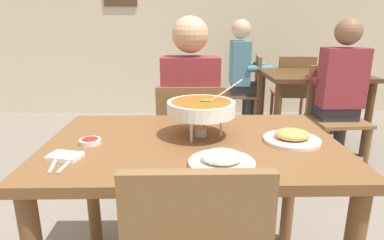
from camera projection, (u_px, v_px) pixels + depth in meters
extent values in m
cube|color=beige|center=(187.00, 5.00, 4.44)|extent=(10.00, 0.10, 3.00)
cube|color=brown|center=(193.00, 145.00, 1.42)|extent=(1.25, 0.82, 0.04)
cylinder|color=brown|center=(92.00, 188.00, 1.86)|extent=(0.07, 0.07, 0.74)
cylinder|color=brown|center=(290.00, 186.00, 1.88)|extent=(0.07, 0.07, 0.74)
cube|color=brown|center=(190.00, 148.00, 2.27)|extent=(0.44, 0.44, 0.03)
cube|color=brown|center=(191.00, 123.00, 2.01)|extent=(0.42, 0.04, 0.45)
cylinder|color=brown|center=(215.00, 166.00, 2.52)|extent=(0.04, 0.04, 0.42)
cylinder|color=brown|center=(165.00, 166.00, 2.51)|extent=(0.04, 0.04, 0.42)
cylinder|color=brown|center=(219.00, 190.00, 2.16)|extent=(0.04, 0.04, 0.42)
cylinder|color=brown|center=(162.00, 190.00, 2.15)|extent=(0.04, 0.04, 0.42)
cylinder|color=#2D2D38|center=(204.00, 174.00, 2.35)|extent=(0.10, 0.10, 0.45)
cylinder|color=#2D2D38|center=(176.00, 174.00, 2.35)|extent=(0.10, 0.10, 0.45)
cube|color=#2D2D38|center=(190.00, 138.00, 2.23)|extent=(0.32, 0.32, 0.12)
cube|color=maroon|center=(190.00, 97.00, 2.07)|extent=(0.36, 0.20, 0.50)
sphere|color=tan|center=(190.00, 35.00, 1.96)|extent=(0.22, 0.22, 0.22)
cylinder|color=maroon|center=(213.00, 97.00, 2.27)|extent=(0.08, 0.28, 0.08)
cylinder|color=maroon|center=(167.00, 98.00, 2.27)|extent=(0.08, 0.28, 0.08)
cylinder|color=silver|center=(221.00, 125.00, 1.46)|extent=(0.01, 0.01, 0.10)
cylinder|color=silver|center=(191.00, 121.00, 1.53)|extent=(0.01, 0.01, 0.10)
cylinder|color=silver|center=(191.00, 131.00, 1.39)|extent=(0.01, 0.01, 0.10)
torus|color=silver|center=(201.00, 115.00, 1.45)|extent=(0.21, 0.21, 0.01)
cylinder|color=#B2B2B7|center=(201.00, 132.00, 1.47)|extent=(0.05, 0.05, 0.04)
cone|color=orange|center=(201.00, 126.00, 1.46)|extent=(0.02, 0.02, 0.04)
cylinder|color=white|center=(201.00, 108.00, 1.44)|extent=(0.30, 0.30, 0.06)
cylinder|color=#B75119|center=(201.00, 103.00, 1.43)|extent=(0.26, 0.26, 0.01)
ellipsoid|color=#388433|center=(206.00, 101.00, 1.43)|extent=(0.05, 0.03, 0.01)
cylinder|color=silver|center=(221.00, 94.00, 1.44)|extent=(0.18, 0.01, 0.13)
cylinder|color=white|center=(222.00, 163.00, 1.17)|extent=(0.24, 0.24, 0.01)
ellipsoid|color=white|center=(222.00, 157.00, 1.17)|extent=(0.15, 0.13, 0.04)
cylinder|color=white|center=(292.00, 140.00, 1.40)|extent=(0.24, 0.24, 0.01)
ellipsoid|color=tan|center=(292.00, 134.00, 1.40)|extent=(0.15, 0.13, 0.04)
cylinder|color=white|center=(90.00, 141.00, 1.38)|extent=(0.09, 0.09, 0.02)
cylinder|color=maroon|center=(90.00, 139.00, 1.38)|extent=(0.07, 0.07, 0.01)
cube|color=white|center=(65.00, 156.00, 1.23)|extent=(0.14, 0.11, 0.02)
cube|color=silver|center=(55.00, 163.00, 1.18)|extent=(0.04, 0.17, 0.01)
cube|color=silver|center=(68.00, 163.00, 1.18)|extent=(0.03, 0.17, 0.01)
cube|color=#51331C|center=(313.00, 75.00, 3.35)|extent=(1.00, 0.80, 0.04)
cylinder|color=#51331C|center=(277.00, 121.00, 3.12)|extent=(0.07, 0.07, 0.74)
cylinder|color=#51331C|center=(368.00, 120.00, 3.14)|extent=(0.07, 0.07, 0.74)
cylinder|color=#51331C|center=(261.00, 104.00, 3.78)|extent=(0.07, 0.07, 0.74)
cylinder|color=#51331C|center=(336.00, 104.00, 3.79)|extent=(0.07, 0.07, 0.74)
cube|color=brown|center=(338.00, 121.00, 2.89)|extent=(0.47, 0.47, 0.03)
cube|color=brown|center=(330.00, 90.00, 3.02)|extent=(0.42, 0.07, 0.45)
cylinder|color=brown|center=(324.00, 153.00, 2.76)|extent=(0.04, 0.04, 0.42)
cylinder|color=brown|center=(367.00, 152.00, 2.79)|extent=(0.04, 0.04, 0.42)
cylinder|color=brown|center=(306.00, 138.00, 3.12)|extent=(0.04, 0.04, 0.42)
cylinder|color=brown|center=(344.00, 137.00, 3.15)|extent=(0.04, 0.04, 0.42)
cube|color=brown|center=(240.00, 94.00, 3.98)|extent=(0.49, 0.49, 0.03)
cube|color=brown|center=(258.00, 75.00, 3.89)|extent=(0.10, 0.42, 0.45)
cylinder|color=brown|center=(224.00, 108.00, 4.24)|extent=(0.04, 0.04, 0.42)
cylinder|color=brown|center=(224.00, 116.00, 3.88)|extent=(0.04, 0.04, 0.42)
cylinder|color=brown|center=(254.00, 109.00, 4.20)|extent=(0.04, 0.04, 0.42)
cylinder|color=brown|center=(256.00, 117.00, 3.84)|extent=(0.04, 0.04, 0.42)
cube|color=brown|center=(291.00, 93.00, 4.04)|extent=(0.48, 0.48, 0.03)
cube|color=brown|center=(297.00, 76.00, 3.78)|extent=(0.42, 0.08, 0.45)
cylinder|color=brown|center=(301.00, 107.00, 4.27)|extent=(0.04, 0.04, 0.42)
cylinder|color=brown|center=(272.00, 107.00, 4.30)|extent=(0.04, 0.04, 0.42)
cylinder|color=brown|center=(309.00, 115.00, 3.91)|extent=(0.04, 0.04, 0.42)
cylinder|color=brown|center=(277.00, 114.00, 3.93)|extent=(0.04, 0.04, 0.42)
cylinder|color=#2D2D38|center=(339.00, 139.00, 3.06)|extent=(0.10, 0.10, 0.45)
cylinder|color=#2D2D38|center=(318.00, 139.00, 3.06)|extent=(0.10, 0.10, 0.45)
cube|color=#2D2D38|center=(334.00, 111.00, 2.94)|extent=(0.32, 0.32, 0.12)
cube|color=maroon|center=(342.00, 78.00, 2.77)|extent=(0.36, 0.20, 0.50)
sphere|color=#846047|center=(349.00, 31.00, 2.66)|extent=(0.22, 0.22, 0.22)
cylinder|color=maroon|center=(349.00, 80.00, 2.98)|extent=(0.08, 0.28, 0.08)
cylinder|color=maroon|center=(314.00, 80.00, 2.98)|extent=(0.08, 0.28, 0.08)
cylinder|color=#2D2D38|center=(249.00, 114.00, 3.91)|extent=(0.10, 0.10, 0.45)
cylinder|color=#2D2D38|center=(246.00, 110.00, 4.10)|extent=(0.10, 0.10, 0.45)
cube|color=#2D2D38|center=(245.00, 89.00, 3.92)|extent=(0.32, 0.32, 0.12)
cube|color=teal|center=(240.00, 63.00, 3.83)|extent=(0.20, 0.36, 0.50)
sphere|color=beige|center=(241.00, 29.00, 3.72)|extent=(0.22, 0.22, 0.22)
cylinder|color=teal|center=(259.00, 69.00, 3.70)|extent=(0.28, 0.08, 0.08)
cylinder|color=teal|center=(254.00, 65.00, 4.00)|extent=(0.28, 0.08, 0.08)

